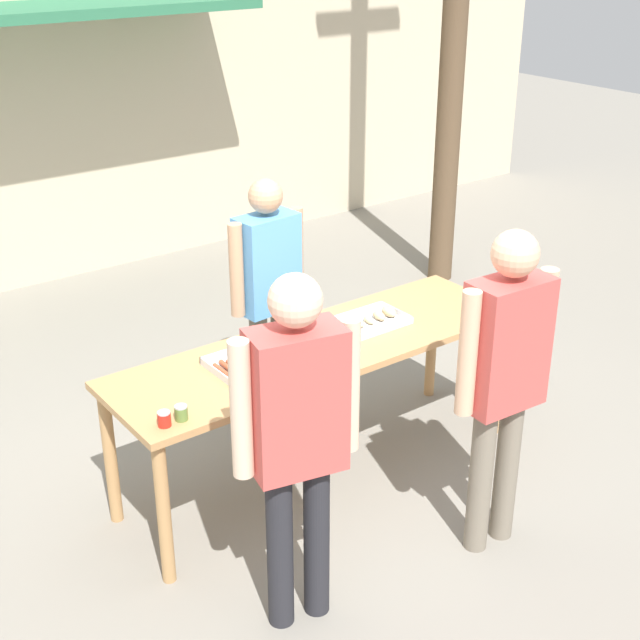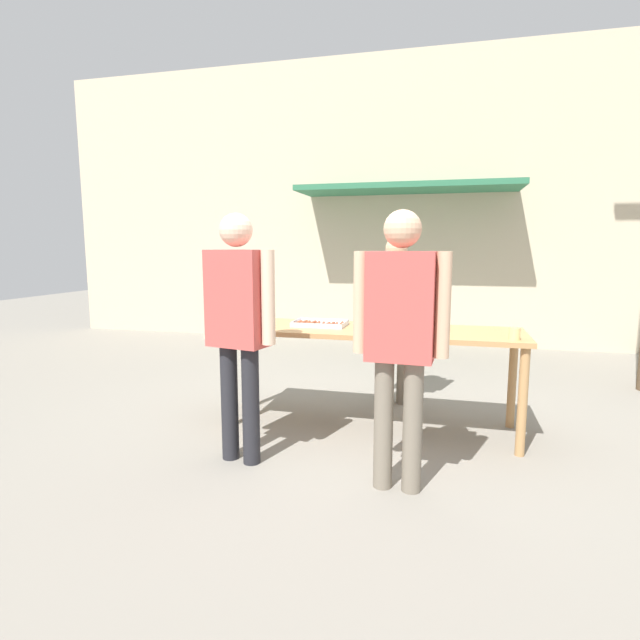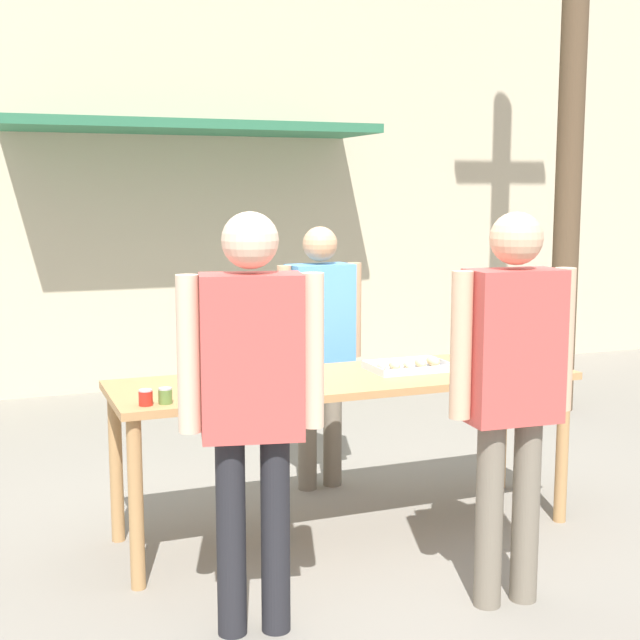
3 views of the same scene
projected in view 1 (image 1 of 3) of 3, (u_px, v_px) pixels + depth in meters
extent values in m
plane|color=gray|center=(320.00, 472.00, 5.42)|extent=(24.00, 24.00, 0.00)
cube|color=beige|center=(33.00, 23.00, 7.39)|extent=(12.00, 0.12, 4.50)
cube|color=#2D704C|center=(56.00, 10.00, 6.92)|extent=(3.20, 1.00, 0.08)
cube|color=tan|center=(320.00, 347.00, 5.06)|extent=(2.51, 0.75, 0.04)
cylinder|color=tan|center=(164.00, 513.00, 4.38)|extent=(0.07, 0.07, 0.83)
cylinder|color=tan|center=(499.00, 376.00, 5.67)|extent=(0.07, 0.07, 0.83)
cylinder|color=tan|center=(110.00, 457.00, 4.83)|extent=(0.07, 0.07, 0.83)
cylinder|color=tan|center=(432.00, 341.00, 6.12)|extent=(0.07, 0.07, 0.83)
cube|color=silver|center=(250.00, 363.00, 4.84)|extent=(0.45, 0.31, 0.01)
cube|color=silver|center=(266.00, 369.00, 4.72)|extent=(0.45, 0.01, 0.03)
cube|color=silver|center=(236.00, 349.00, 4.94)|extent=(0.45, 0.01, 0.03)
cube|color=silver|center=(215.00, 371.00, 4.71)|extent=(0.01, 0.31, 0.03)
cube|color=silver|center=(284.00, 348.00, 4.95)|extent=(0.01, 0.31, 0.03)
cylinder|color=#A34C2D|center=(221.00, 370.00, 4.72)|extent=(0.03, 0.14, 0.03)
cylinder|color=#A34C2D|center=(227.00, 367.00, 4.76)|extent=(0.04, 0.14, 0.03)
cylinder|color=#A34C2D|center=(234.00, 366.00, 4.77)|extent=(0.04, 0.13, 0.03)
cylinder|color=#A34C2D|center=(241.00, 363.00, 4.79)|extent=(0.04, 0.13, 0.03)
cylinder|color=#A34C2D|center=(247.00, 361.00, 4.82)|extent=(0.03, 0.14, 0.02)
cylinder|color=#A34C2D|center=(254.00, 359.00, 4.85)|extent=(0.03, 0.12, 0.02)
cylinder|color=#A34C2D|center=(261.00, 357.00, 4.87)|extent=(0.04, 0.11, 0.02)
cylinder|color=#A34C2D|center=(266.00, 354.00, 4.90)|extent=(0.03, 0.12, 0.02)
cylinder|color=#A34C2D|center=(273.00, 353.00, 4.91)|extent=(0.03, 0.15, 0.02)
cylinder|color=#A34C2D|center=(279.00, 350.00, 4.94)|extent=(0.04, 0.14, 0.03)
cube|color=silver|center=(369.00, 324.00, 5.29)|extent=(0.44, 0.30, 0.01)
cube|color=silver|center=(385.00, 329.00, 5.18)|extent=(0.44, 0.01, 0.03)
cube|color=silver|center=(354.00, 312.00, 5.39)|extent=(0.44, 0.01, 0.03)
cube|color=silver|center=(340.00, 330.00, 5.17)|extent=(0.01, 0.30, 0.03)
cube|color=silver|center=(397.00, 311.00, 5.40)|extent=(0.01, 0.30, 0.03)
ellipsoid|color=#D6B77F|center=(347.00, 327.00, 5.20)|extent=(0.06, 0.10, 0.04)
ellipsoid|color=#D6B77F|center=(358.00, 323.00, 5.24)|extent=(0.07, 0.10, 0.05)
ellipsoid|color=#D6B77F|center=(369.00, 320.00, 5.29)|extent=(0.06, 0.10, 0.04)
ellipsoid|color=#D6B77F|center=(379.00, 316.00, 5.33)|extent=(0.07, 0.12, 0.05)
ellipsoid|color=#D6B77F|center=(389.00, 312.00, 5.37)|extent=(0.08, 0.12, 0.06)
cylinder|color=#B22319|center=(164.00, 420.00, 4.24)|extent=(0.07, 0.07, 0.07)
cylinder|color=#B2B2B7|center=(164.00, 413.00, 4.23)|extent=(0.06, 0.06, 0.01)
cylinder|color=#567A38|center=(181.00, 413.00, 4.29)|extent=(0.07, 0.07, 0.07)
cylinder|color=#B2B2B7|center=(181.00, 407.00, 4.28)|extent=(0.06, 0.06, 0.01)
cylinder|color=#DBC67A|center=(490.00, 304.00, 5.46)|extent=(0.08, 0.08, 0.09)
cylinder|color=#756B5B|center=(259.00, 368.00, 5.81)|extent=(0.12, 0.12, 0.79)
cylinder|color=#756B5B|center=(280.00, 359.00, 5.92)|extent=(0.12, 0.12, 0.79)
cube|color=#5193D1|center=(267.00, 263.00, 5.57)|extent=(0.41, 0.25, 0.62)
sphere|color=tan|center=(266.00, 196.00, 5.38)|extent=(0.21, 0.21, 0.21)
cylinder|color=tan|center=(236.00, 270.00, 5.41)|extent=(0.09, 0.09, 0.59)
cylinder|color=tan|center=(296.00, 252.00, 5.70)|extent=(0.09, 0.09, 0.59)
cylinder|color=#232328|center=(317.00, 538.00, 4.18)|extent=(0.12, 0.12, 0.85)
cylinder|color=#232328|center=(280.00, 549.00, 4.11)|extent=(0.12, 0.12, 0.85)
cube|color=#C64C47|center=(297.00, 401.00, 3.83)|extent=(0.45, 0.31, 0.68)
sphere|color=beige|center=(295.00, 300.00, 3.63)|extent=(0.23, 0.23, 0.23)
cylinder|color=beige|center=(349.00, 386.00, 3.92)|extent=(0.09, 0.09, 0.64)
cylinder|color=beige|center=(241.00, 410.00, 3.72)|extent=(0.09, 0.09, 0.64)
cylinder|color=#756B5B|center=(506.00, 469.00, 4.71)|extent=(0.12, 0.12, 0.85)
cylinder|color=#756B5B|center=(480.00, 480.00, 4.61)|extent=(0.12, 0.12, 0.85)
cube|color=#C64C47|center=(506.00, 344.00, 4.34)|extent=(0.42, 0.25, 0.67)
sphere|color=#DBAD89|center=(515.00, 254.00, 4.14)|extent=(0.23, 0.23, 0.23)
cylinder|color=#DBAD89|center=(543.00, 329.00, 4.46)|extent=(0.09, 0.09, 0.64)
cylinder|color=#DBAD89|center=(468.00, 354.00, 4.21)|extent=(0.09, 0.09, 0.64)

